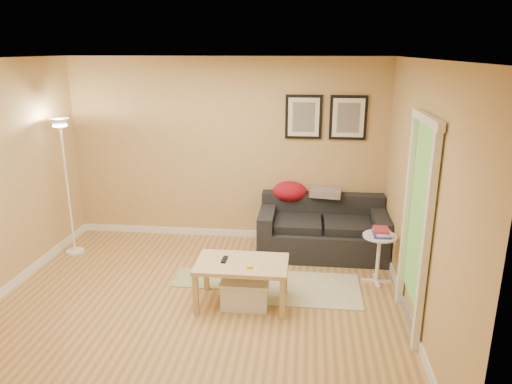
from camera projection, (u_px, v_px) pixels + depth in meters
The scene contains 23 objects.
floor at pixel (198, 304), 5.21m from camera, with size 4.50×4.50×0.00m, color tan.
ceiling at pixel (188, 59), 4.45m from camera, with size 4.50×4.50×0.00m, color white.
wall_back at pixel (227, 151), 6.73m from camera, with size 4.50×4.50×0.00m, color tan.
wall_front at pixel (117, 283), 2.93m from camera, with size 4.50×4.50×0.00m, color tan.
wall_right at pixel (420, 198), 4.59m from camera, with size 4.00×4.00×0.00m, color tan.
baseboard_back at pixel (228, 233), 7.09m from camera, with size 4.50×0.02×0.10m, color white.
baseboard_left at pixel (7, 289), 5.43m from camera, with size 0.02×4.00×0.10m, color white.
baseboard_right at pixel (407, 312), 4.96m from camera, with size 0.02×4.00×0.10m, color white.
sofa at pixel (322, 227), 6.41m from camera, with size 1.70×0.90×0.75m, color black, non-canonical shape.
red_throw at pixel (290, 192), 6.64m from camera, with size 0.48×0.36×0.28m, color maroon, non-canonical shape.
plaid_throw at pixel (326, 193), 6.55m from camera, with size 0.42×0.26×0.10m, color tan, non-canonical shape.
framed_print_left at pixel (304, 117), 6.45m from camera, with size 0.50×0.04×0.60m, color black, non-canonical shape.
framed_print_right at pixel (348, 118), 6.39m from camera, with size 0.50×0.04×0.60m, color black, non-canonical shape.
area_rug at pixel (306, 289), 5.52m from camera, with size 1.25×0.85×0.01m, color beige.
green_runner at pixel (204, 278), 5.77m from camera, with size 0.70×0.50×0.01m, color #668C4C.
coffee_table at pixel (242, 283), 5.15m from camera, with size 0.99×0.60×0.49m, color tan, non-canonical shape.
remote_control at pixel (224, 259), 5.12m from camera, with size 0.05×0.16×0.02m, color black.
tape_roll at pixel (249, 267), 4.94m from camera, with size 0.07×0.07×0.03m, color yellow.
storage_bin at pixel (245, 292), 5.14m from camera, with size 0.51×0.38×0.32m, color white, non-canonical shape.
side_table at pixel (378, 259), 5.61m from camera, with size 0.40×0.40×0.60m, color white, non-canonical shape.
book_stack at pixel (382, 232), 5.51m from camera, with size 0.20×0.26×0.08m, color #2F378E, non-canonical shape.
floor_lamp at pixel (68, 191), 6.27m from camera, with size 0.24×0.24×1.85m, color white, non-canonical shape.
doorway at pixel (415, 230), 4.54m from camera, with size 0.12×1.01×2.13m, color white, non-canonical shape.
Camera 1 is at (1.15, -4.53, 2.69)m, focal length 33.20 mm.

